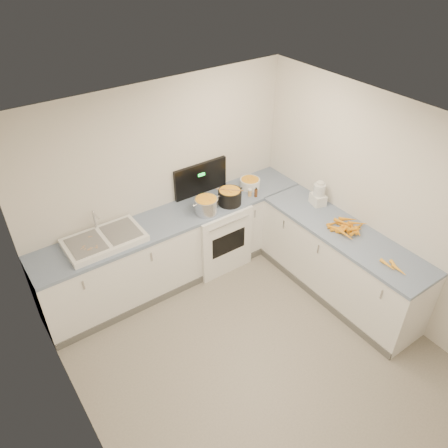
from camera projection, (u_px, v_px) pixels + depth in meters
floor at (260, 361)px, 4.70m from camera, size 3.50×4.00×0.00m
ceiling at (276, 150)px, 3.24m from camera, size 3.50×4.00×0.00m
wall_back at (161, 184)px, 5.29m from camera, size 3.50×0.00×2.50m
wall_left at (80, 370)px, 3.15m from camera, size 0.00×4.00×2.50m
wall_right at (390, 212)px, 4.79m from camera, size 0.00×4.00×2.50m
counter_back at (178, 246)px, 5.55m from camera, size 3.50×0.62×0.94m
counter_right at (339, 262)px, 5.30m from camera, size 0.62×2.20×0.94m
stove at (214, 232)px, 5.79m from camera, size 0.76×0.65×1.36m
sink at (104, 240)px, 4.83m from camera, size 0.86×0.52×0.31m
steel_pot at (206, 206)px, 5.29m from camera, size 0.39×0.39×0.21m
black_pot at (230, 198)px, 5.45m from camera, size 0.36×0.36×0.21m
wooden_spoon at (230, 190)px, 5.39m from camera, size 0.26×0.24×0.01m
mixing_bowl at (250, 183)px, 5.78m from camera, size 0.35×0.35×0.12m
extract_bottle at (256, 193)px, 5.60m from camera, size 0.04×0.04×0.11m
spice_jar at (250, 193)px, 5.62m from camera, size 0.05×0.05×0.08m
food_processor at (319, 195)px, 5.41m from camera, size 0.20×0.22×0.32m
carrot_pile at (346, 227)px, 5.02m from camera, size 0.42×0.42×0.10m
peeled_carrots at (394, 267)px, 4.49m from camera, size 0.13×0.30×0.04m
peelings at (89, 246)px, 4.68m from camera, size 0.19×0.25×0.01m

